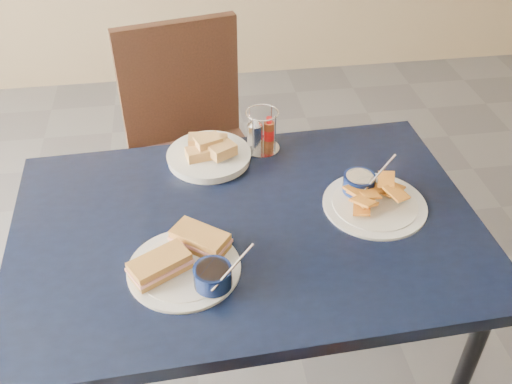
{
  "coord_description": "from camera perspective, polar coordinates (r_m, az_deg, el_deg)",
  "views": [
    {
      "loc": [
        -0.34,
        -0.95,
        1.76
      ],
      "look_at": [
        -0.17,
        0.21,
        0.82
      ],
      "focal_mm": 40.0,
      "sensor_mm": 36.0,
      "label": 1
    }
  ],
  "objects": [
    {
      "name": "plantain_plate",
      "position": [
        1.6,
        11.27,
        -0.42
      ],
      "size": [
        0.28,
        0.28,
        0.12
      ],
      "color": "white",
      "rests_on": "dining_table"
    },
    {
      "name": "sandwich_plate",
      "position": [
        1.38,
        -6.83,
        -6.96
      ],
      "size": [
        0.3,
        0.28,
        0.12
      ],
      "color": "white",
      "rests_on": "dining_table"
    },
    {
      "name": "chair_far",
      "position": [
        2.22,
        -6.1,
        5.69
      ],
      "size": [
        0.54,
        0.53,
        0.97
      ],
      "color": "black",
      "rests_on": "ground"
    },
    {
      "name": "condiment_caddy",
      "position": [
        1.75,
        0.45,
        5.85
      ],
      "size": [
        0.11,
        0.11,
        0.14
      ],
      "color": "silver",
      "rests_on": "dining_table"
    },
    {
      "name": "bread_basket",
      "position": [
        1.73,
        -4.72,
        3.89
      ],
      "size": [
        0.25,
        0.25,
        0.08
      ],
      "color": "white",
      "rests_on": "dining_table"
    },
    {
      "name": "dining_table",
      "position": [
        1.55,
        -0.88,
        -4.9
      ],
      "size": [
        1.26,
        0.86,
        0.75
      ],
      "color": "black",
      "rests_on": "ground"
    }
  ]
}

